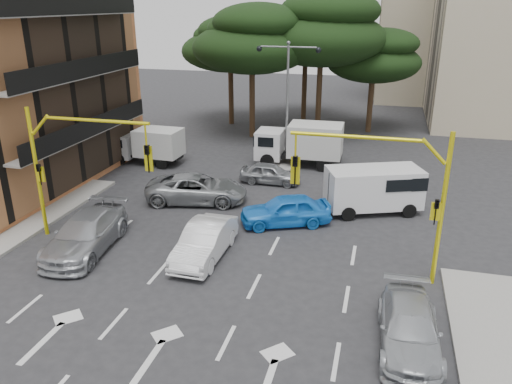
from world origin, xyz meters
TOP-DOWN VIEW (x-y plane):
  - ground at (0.00, 0.00)m, footprint 120.00×120.00m
  - median_strip at (0.00, 16.00)m, footprint 1.40×6.00m
  - apartment_beige_far at (12.95, 44.00)m, footprint 16.20×12.15m
  - pine_left_near at (-3.94, 21.96)m, footprint 9.15×9.15m
  - pine_center at (1.06, 23.96)m, footprint 9.98×9.98m
  - pine_left_far at (-6.94, 25.96)m, footprint 8.32×8.32m
  - pine_right at (5.06, 25.96)m, footprint 7.49×7.49m
  - pine_back at (-0.94, 28.96)m, footprint 9.15×9.15m
  - signal_mast_right at (6.80, 1.99)m, footprint 5.79×0.37m
  - signal_mast_left at (-6.80, 1.99)m, footprint 5.79×0.37m
  - street_lamp_center at (0.00, 16.00)m, footprint 4.16×0.36m
  - car_white_hatch at (-0.62, 1.73)m, footprint 1.64×4.54m
  - car_blue_compact at (2.00, 5.91)m, footprint 4.72×3.33m
  - car_silver_wagon at (-5.85, 1.04)m, footprint 2.76×5.60m
  - car_silver_cross_a at (-3.23, 7.63)m, footprint 5.77×3.51m
  - car_silver_cross_b at (-0.06, 11.53)m, footprint 3.62×1.46m
  - car_silver_parked at (7.60, -2.19)m, footprint 2.05×4.63m
  - van_white at (6.03, 8.65)m, footprint 5.19×3.75m
  - box_truck_a at (-8.93, 13.32)m, footprint 4.94×2.21m
  - box_truck_b at (1.00, 15.50)m, footprint 5.77×2.51m

SIDE VIEW (x-z plane):
  - ground at x=0.00m, z-range 0.00..0.00m
  - median_strip at x=0.00m, z-range 0.00..0.15m
  - car_silver_cross_b at x=-0.06m, z-range 0.00..1.23m
  - car_silver_parked at x=7.60m, z-range 0.00..1.32m
  - car_white_hatch at x=-0.62m, z-range 0.00..1.49m
  - car_blue_compact at x=2.00m, z-range 0.00..1.49m
  - car_silver_cross_a at x=-3.23m, z-range 0.00..1.50m
  - car_silver_wagon at x=-5.85m, z-range 0.00..1.57m
  - van_white at x=6.03m, z-range 0.00..2.37m
  - box_truck_a at x=-8.93m, z-range 0.00..2.40m
  - box_truck_b at x=1.00m, z-range 0.00..2.82m
  - signal_mast_right at x=6.80m, z-range 0.88..6.88m
  - signal_mast_left at x=-6.80m, z-range 0.88..6.88m
  - street_lamp_center at x=0.00m, z-range 1.54..9.31m
  - pine_right at x=5.06m, z-range 2.03..10.40m
  - pine_left_far at x=-6.94m, z-range 2.26..11.56m
  - pine_left_near at x=-3.94m, z-range 2.49..12.72m
  - pine_back at x=-0.94m, z-range 2.49..12.72m
  - pine_center at x=1.06m, z-range 2.72..13.88m
  - apartment_beige_far at x=12.95m, z-range 0.00..16.70m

